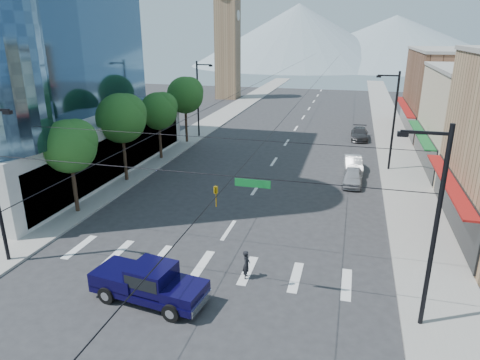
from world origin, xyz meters
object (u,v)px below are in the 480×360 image
(pedestrian, at_px, (246,265))
(parked_car_mid, at_px, (353,164))
(pickup_truck, at_px, (149,282))
(parked_car_far, at_px, (360,134))
(parked_car_near, at_px, (353,177))

(pedestrian, height_order, parked_car_mid, pedestrian)
(pickup_truck, distance_m, parked_car_mid, 24.83)
(pedestrian, bearing_deg, parked_car_mid, -21.52)
(pickup_truck, xyz_separation_m, parked_car_far, (9.68, 36.06, -0.30))
(pickup_truck, xyz_separation_m, pedestrian, (4.02, 3.09, -0.21))
(pickup_truck, relative_size, parked_car_near, 1.48)
(parked_car_near, bearing_deg, pickup_truck, -113.70)
(pedestrian, distance_m, parked_car_mid, 20.64)
(parked_car_near, bearing_deg, pedestrian, -105.88)
(pickup_truck, height_order, parked_car_far, pickup_truck)
(parked_car_mid, xyz_separation_m, parked_car_far, (0.56, 12.97, -0.01))
(parked_car_near, relative_size, parked_car_mid, 0.93)
(parked_car_near, height_order, parked_car_far, parked_car_far)
(parked_car_near, distance_m, parked_car_mid, 3.73)
(parked_car_near, distance_m, parked_car_far, 16.72)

